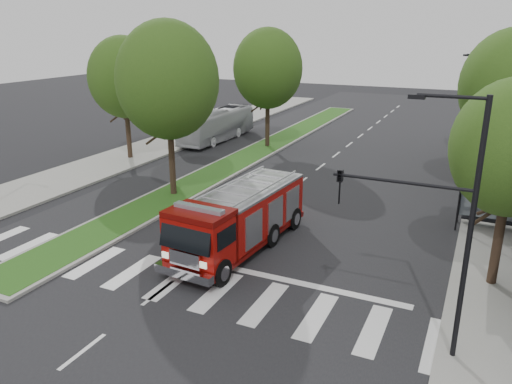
# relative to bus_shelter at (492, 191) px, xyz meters

# --- Properties ---
(ground) EXTENTS (140.00, 140.00, 0.00)m
(ground) POSITION_rel_bus_shelter_xyz_m (-11.20, -8.15, -2.04)
(ground) COLOR black
(ground) RESTS_ON ground
(sidewalk_left) EXTENTS (5.00, 80.00, 0.15)m
(sidewalk_left) POSITION_rel_bus_shelter_xyz_m (-25.70, 1.85, -1.96)
(sidewalk_left) COLOR gray
(sidewalk_left) RESTS_ON ground
(median) EXTENTS (3.00, 50.00, 0.15)m
(median) POSITION_rel_bus_shelter_xyz_m (-17.20, 9.85, -1.96)
(median) COLOR gray
(median) RESTS_ON ground
(bus_shelter) EXTENTS (3.20, 1.60, 2.61)m
(bus_shelter) POSITION_rel_bus_shelter_xyz_m (0.00, 0.00, 0.00)
(bus_shelter) COLOR black
(bus_shelter) RESTS_ON ground
(tree_right_mid) EXTENTS (5.60, 5.60, 9.72)m
(tree_right_mid) POSITION_rel_bus_shelter_xyz_m (0.30, 5.85, 4.45)
(tree_right_mid) COLOR black
(tree_right_mid) RESTS_ON ground
(tree_right_far) EXTENTS (5.00, 5.00, 8.73)m
(tree_right_far) POSITION_rel_bus_shelter_xyz_m (0.30, 15.85, 3.80)
(tree_right_far) COLOR black
(tree_right_far) RESTS_ON ground
(tree_median_near) EXTENTS (5.80, 5.80, 10.16)m
(tree_median_near) POSITION_rel_bus_shelter_xyz_m (-17.20, -2.15, 4.77)
(tree_median_near) COLOR black
(tree_median_near) RESTS_ON ground
(tree_median_far) EXTENTS (5.60, 5.60, 9.72)m
(tree_median_far) POSITION_rel_bus_shelter_xyz_m (-17.20, 11.85, 4.45)
(tree_median_far) COLOR black
(tree_median_far) RESTS_ON ground
(tree_left_mid) EXTENTS (5.20, 5.20, 9.16)m
(tree_left_mid) POSITION_rel_bus_shelter_xyz_m (-25.20, 3.85, 4.12)
(tree_left_mid) COLOR black
(tree_left_mid) RESTS_ON ground
(streetlight_right_near) EXTENTS (4.08, 0.22, 8.00)m
(streetlight_right_near) POSITION_rel_bus_shelter_xyz_m (-1.59, -11.65, 2.63)
(streetlight_right_near) COLOR black
(streetlight_right_near) RESTS_ON ground
(streetlight_right_far) EXTENTS (2.11, 0.20, 8.00)m
(streetlight_right_far) POSITION_rel_bus_shelter_xyz_m (-0.85, 11.85, 2.44)
(streetlight_right_far) COLOR black
(streetlight_right_far) RESTS_ON ground
(fire_engine) EXTENTS (3.25, 8.84, 3.01)m
(fire_engine) POSITION_rel_bus_shelter_xyz_m (-10.21, -7.16, -0.60)
(fire_engine) COLOR #600705
(fire_engine) RESTS_ON ground
(city_bus) EXTENTS (2.47, 9.96, 2.77)m
(city_bus) POSITION_rel_bus_shelter_xyz_m (-22.42, 12.66, -0.66)
(city_bus) COLOR #BABABE
(city_bus) RESTS_ON ground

